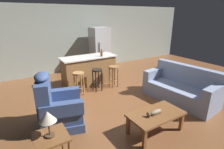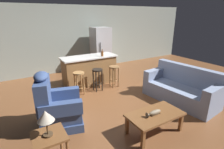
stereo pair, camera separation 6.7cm
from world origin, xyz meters
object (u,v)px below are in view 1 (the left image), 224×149
(bar_stool_right, at_px, (114,73))
(refrigerator, at_px, (100,49))
(table_lamp, at_px, (48,118))
(coffee_table, at_px, (156,116))
(recliner_near_lamp, at_px, (57,108))
(couch, at_px, (181,88))
(fish_figurine, at_px, (155,113))
(bar_stool_middle, at_px, (97,76))
(bottle_tall_green, at_px, (102,54))
(kitchen_island, at_px, (89,70))
(end_table, at_px, (52,141))
(bar_stool_left, at_px, (79,79))

(bar_stool_right, height_order, refrigerator, refrigerator)
(table_lamp, bearing_deg, bar_stool_right, 41.66)
(coffee_table, relative_size, recliner_near_lamp, 0.92)
(refrigerator, bearing_deg, couch, -81.14)
(fish_figurine, relative_size, bar_stool_middle, 0.50)
(bar_stool_right, distance_m, bottle_tall_green, 0.73)
(table_lamp, height_order, bar_stool_right, table_lamp)
(fish_figurine, height_order, bar_stool_right, bar_stool_right)
(recliner_near_lamp, xyz_separation_m, kitchen_island, (1.55, 1.83, 0.06))
(recliner_near_lamp, bearing_deg, couch, 4.70)
(couch, xyz_separation_m, table_lamp, (-3.53, -0.44, 0.53))
(end_table, height_order, bar_stool_left, bar_stool_left)
(recliner_near_lamp, height_order, bar_stool_middle, recliner_near_lamp)
(coffee_table, height_order, bar_stool_left, bar_stool_left)
(coffee_table, distance_m, bar_stool_middle, 2.43)
(kitchen_island, bearing_deg, coffee_table, -89.55)
(fish_figurine, relative_size, bar_stool_left, 0.50)
(coffee_table, xyz_separation_m, fish_figurine, (-0.06, -0.02, 0.10))
(couch, xyz_separation_m, bar_stool_right, (-1.04, 1.78, 0.13))
(coffee_table, distance_m, bar_stool_left, 2.51)
(bar_stool_left, relative_size, refrigerator, 0.39)
(end_table, relative_size, table_lamp, 1.37)
(fish_figurine, xyz_separation_m, kitchen_island, (0.03, 3.07, 0.02))
(recliner_near_lamp, distance_m, bar_stool_middle, 1.95)
(kitchen_island, bearing_deg, recliner_near_lamp, -130.35)
(coffee_table, bearing_deg, bar_stool_middle, 90.95)
(coffee_table, relative_size, kitchen_island, 0.61)
(bar_stool_left, distance_m, refrigerator, 2.51)
(end_table, xyz_separation_m, bottle_tall_green, (2.28, 2.63, 0.57))
(recliner_near_lamp, height_order, refrigerator, refrigerator)
(fish_figurine, height_order, refrigerator, refrigerator)
(couch, distance_m, bottle_tall_green, 2.62)
(couch, bearing_deg, bar_stool_right, -65.93)
(bottle_tall_green, bearing_deg, recliner_near_lamp, -140.05)
(couch, distance_m, bar_stool_right, 2.06)
(recliner_near_lamp, relative_size, kitchen_island, 0.67)
(fish_figurine, relative_size, recliner_near_lamp, 0.28)
(fish_figurine, bearing_deg, refrigerator, 75.72)
(fish_figurine, height_order, bar_stool_left, bar_stool_left)
(couch, bearing_deg, refrigerator, -87.34)
(coffee_table, bearing_deg, end_table, 173.85)
(bar_stool_middle, xyz_separation_m, bar_stool_right, (0.59, 0.00, 0.00))
(table_lamp, distance_m, bar_stool_right, 3.36)
(couch, xyz_separation_m, refrigerator, (-0.56, 3.61, 0.54))
(table_lamp, bearing_deg, refrigerator, 53.73)
(kitchen_island, bearing_deg, bar_stool_left, -134.06)
(fish_figurine, distance_m, refrigerator, 4.43)
(bar_stool_left, bearing_deg, bar_stool_right, 0.00)
(refrigerator, bearing_deg, bar_stool_left, -132.25)
(end_table, distance_m, bar_stool_middle, 2.91)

